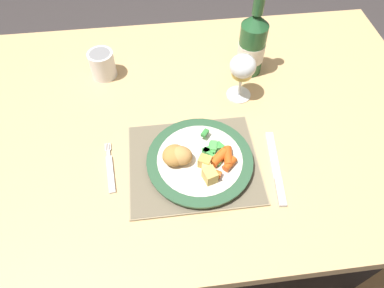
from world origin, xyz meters
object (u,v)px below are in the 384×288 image
at_px(dinner_plate, 200,161).
at_px(table_knife, 277,174).
at_px(drinking_cup, 102,64).
at_px(fork, 110,170).
at_px(bottle, 252,43).
at_px(wine_glass, 242,69).
at_px(dining_table, 195,139).

xyz_separation_m(dinner_plate, table_knife, (0.17, -0.05, -0.01)).
bearing_deg(drinking_cup, table_knife, -43.95).
bearing_deg(dinner_plate, fork, 177.85).
xyz_separation_m(dinner_plate, bottle, (0.19, 0.31, 0.08)).
bearing_deg(bottle, wine_glass, -115.88).
height_order(table_knife, wine_glass, wine_glass).
height_order(wine_glass, bottle, bottle).
bearing_deg(dining_table, bottle, 42.67).
height_order(dinner_plate, table_knife, dinner_plate).
height_order(fork, drinking_cup, drinking_cup).
distance_m(wine_glass, bottle, 0.11).
relative_size(table_knife, bottle, 0.77).
bearing_deg(wine_glass, drinking_cup, 160.91).
height_order(dining_table, fork, fork).
distance_m(dinner_plate, wine_glass, 0.27).
relative_size(dining_table, bottle, 4.80).
bearing_deg(dinner_plate, wine_glass, 57.38).
bearing_deg(dinner_plate, drinking_cup, 123.98).
bearing_deg(fork, drinking_cup, 93.73).
distance_m(fork, wine_glass, 0.41).
distance_m(dinner_plate, bottle, 0.37).
relative_size(dinner_plate, wine_glass, 1.86).
height_order(fork, wine_glass, wine_glass).
xyz_separation_m(dining_table, fork, (-0.22, -0.14, 0.10)).
xyz_separation_m(dinner_plate, drinking_cup, (-0.23, 0.34, 0.02)).
xyz_separation_m(dining_table, table_knife, (0.16, -0.20, 0.10)).
bearing_deg(bottle, table_knife, -91.93).
xyz_separation_m(dinner_plate, wine_glass, (0.14, 0.21, 0.08)).
height_order(fork, table_knife, table_knife).
height_order(dinner_plate, drinking_cup, drinking_cup).
distance_m(wine_glass, drinking_cup, 0.39).
xyz_separation_m(dining_table, drinking_cup, (-0.24, 0.19, 0.14)).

